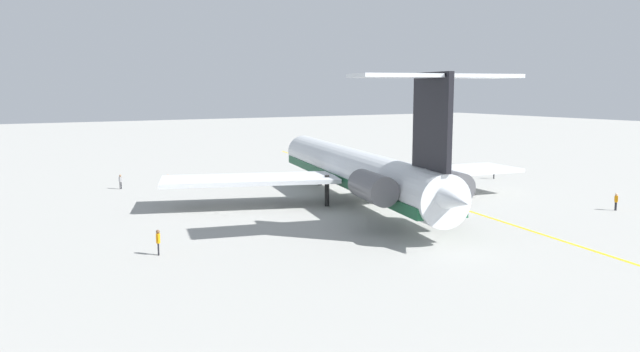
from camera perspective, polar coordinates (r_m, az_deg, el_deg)
ground at (r=67.47m, az=5.56°, el=-1.72°), size 351.97×351.97×0.00m
main_jetliner at (r=60.92m, az=3.59°, el=0.56°), size 43.40×38.74×12.77m
ground_crew_near_nose at (r=64.58m, az=26.07°, el=-1.99°), size 0.42×0.27×1.68m
ground_crew_near_tail at (r=74.21m, az=-18.25°, el=-0.35°), size 0.27×0.43×1.70m
ground_crew_portside at (r=81.75m, az=16.04°, el=0.51°), size 0.41×0.28×1.74m
ground_crew_starboard at (r=43.96m, az=-14.97°, el=-5.75°), size 0.45×0.29×1.81m
safety_cone_nose at (r=81.91m, az=-14.10°, el=0.01°), size 0.40×0.40×0.55m
taxiway_centreline at (r=67.64m, az=9.24°, el=-1.76°), size 100.72×17.43×0.01m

